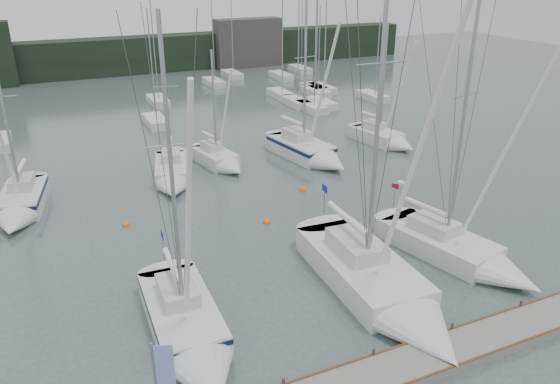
{
  "coord_description": "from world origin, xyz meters",
  "views": [
    {
      "loc": [
        -12.77,
        -18.43,
        15.02
      ],
      "look_at": [
        -1.97,
        5.0,
        4.0
      ],
      "focal_mm": 35.0,
      "sensor_mm": 36.0,
      "label": 1
    }
  ],
  "objects": [
    {
      "name": "ground",
      "position": [
        0.0,
        0.0,
        0.0
      ],
      "size": [
        160.0,
        160.0,
        0.0
      ],
      "primitive_type": "plane",
      "color": "#465552",
      "rests_on": "ground"
    },
    {
      "name": "dock",
      "position": [
        0.0,
        -5.0,
        0.2
      ],
      "size": [
        24.0,
        2.0,
        0.4
      ],
      "primitive_type": "cube",
      "color": "slate",
      "rests_on": "ground"
    },
    {
      "name": "far_treeline",
      "position": [
        0.0,
        62.0,
        2.5
      ],
      "size": [
        90.0,
        4.0,
        5.0
      ],
      "primitive_type": "cube",
      "color": "black",
      "rests_on": "ground"
    },
    {
      "name": "far_building_right",
      "position": [
        18.0,
        60.0,
        3.5
      ],
      "size": [
        10.0,
        3.0,
        7.0
      ],
      "primitive_type": "cube",
      "color": "#3F3D3A",
      "rests_on": "ground"
    },
    {
      "name": "mast_forest",
      "position": [
        6.99,
        42.03,
        0.48
      ],
      "size": [
        44.84,
        27.04,
        13.99
      ],
      "color": "silver",
      "rests_on": "ground"
    },
    {
      "name": "sailboat_near_left",
      "position": [
        -8.39,
        -0.07,
        0.58
      ],
      "size": [
        3.13,
        9.49,
        14.43
      ],
      "rotation": [
        0.0,
        0.0,
        -0.04
      ],
      "color": "silver",
      "rests_on": "ground"
    },
    {
      "name": "sailboat_near_center",
      "position": [
        0.78,
        -1.11,
        0.63
      ],
      "size": [
        4.14,
        12.31,
        18.73
      ],
      "rotation": [
        0.0,
        0.0,
        -0.05
      ],
      "color": "silver",
      "rests_on": "ground"
    },
    {
      "name": "sailboat_near_right",
      "position": [
        6.86,
        0.21,
        0.55
      ],
      "size": [
        4.9,
        9.71,
        15.11
      ],
      "rotation": [
        0.0,
        0.0,
        0.23
      ],
      "color": "silver",
      "rests_on": "ground"
    },
    {
      "name": "sailboat_mid_a",
      "position": [
        -14.63,
        17.01,
        0.61
      ],
      "size": [
        3.85,
        7.87,
        12.43
      ],
      "rotation": [
        0.0,
        0.0,
        -0.18
      ],
      "color": "silver",
      "rests_on": "ground"
    },
    {
      "name": "sailboat_mid_b",
      "position": [
        -4.47,
        18.21,
        0.55
      ],
      "size": [
        4.16,
        7.93,
        11.45
      ],
      "rotation": [
        0.0,
        0.0,
        -0.24
      ],
      "color": "silver",
      "rests_on": "ground"
    },
    {
      "name": "sailboat_mid_c",
      "position": [
        -0.16,
        19.83,
        0.51
      ],
      "size": [
        3.24,
        6.28,
        9.65
      ],
      "rotation": [
        0.0,
        0.0,
        0.19
      ],
      "color": "silver",
      "rests_on": "ground"
    },
    {
      "name": "sailboat_mid_d",
      "position": [
        6.97,
        18.27,
        0.66
      ],
      "size": [
        4.23,
        8.95,
        13.6
      ],
      "rotation": [
        0.0,
        0.0,
        0.16
      ],
      "color": "silver",
      "rests_on": "ground"
    },
    {
      "name": "sailboat_mid_e",
      "position": [
        14.77,
        19.0,
        0.54
      ],
      "size": [
        3.58,
        6.94,
        11.06
      ],
      "rotation": [
        0.0,
        0.0,
        0.19
      ],
      "color": "silver",
      "rests_on": "ground"
    },
    {
      "name": "buoy_a",
      "position": [
        -0.82,
        9.48,
        0.0
      ],
      "size": [
        0.5,
        0.5,
        0.5
      ],
      "primitive_type": "sphere",
      "color": "orange",
      "rests_on": "ground"
    },
    {
      "name": "buoy_b",
      "position": [
        3.55,
        13.16,
        0.0
      ],
      "size": [
        0.59,
        0.59,
        0.59
      ],
      "primitive_type": "sphere",
      "color": "orange",
      "rests_on": "ground"
    },
    {
      "name": "buoy_c",
      "position": [
        -8.8,
        12.76,
        0.0
      ],
      "size": [
        0.51,
        0.51,
        0.51
      ],
      "primitive_type": "sphere",
      "color": "orange",
      "rests_on": "ground"
    },
    {
      "name": "seagull",
      "position": [
        1.32,
        -0.56,
        6.02
      ],
      "size": [
        0.94,
        0.42,
        0.19
      ],
      "rotation": [
        0.0,
        0.0,
        0.04
      ],
      "color": "white",
      "rests_on": "ground"
    }
  ]
}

